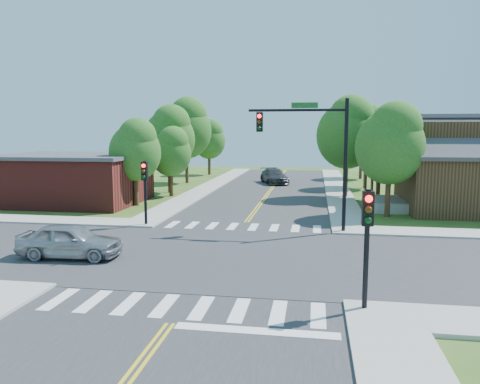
% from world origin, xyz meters
% --- Properties ---
extents(ground, '(100.00, 100.00, 0.00)m').
position_xyz_m(ground, '(0.00, 0.00, 0.00)').
color(ground, '#2F4816').
rests_on(ground, ground).
extents(road_ns, '(10.00, 90.00, 0.04)m').
position_xyz_m(road_ns, '(0.00, 0.00, 0.02)').
color(road_ns, '#2D2D30').
rests_on(road_ns, ground).
extents(road_ew, '(90.00, 10.00, 0.04)m').
position_xyz_m(road_ew, '(0.00, 0.00, 0.03)').
color(road_ew, '#2D2D30').
rests_on(road_ew, ground).
extents(intersection_patch, '(10.20, 10.20, 0.06)m').
position_xyz_m(intersection_patch, '(0.00, 0.00, 0.00)').
color(intersection_patch, '#2D2D30').
rests_on(intersection_patch, ground).
extents(sidewalk_ne, '(40.00, 40.00, 0.14)m').
position_xyz_m(sidewalk_ne, '(15.82, 15.82, 0.07)').
color(sidewalk_ne, '#9E9B93').
rests_on(sidewalk_ne, ground).
extents(sidewalk_nw, '(40.00, 40.00, 0.14)m').
position_xyz_m(sidewalk_nw, '(-15.82, 15.82, 0.07)').
color(sidewalk_nw, '#9E9B93').
rests_on(sidewalk_nw, ground).
extents(crosswalk_north, '(8.85, 2.00, 0.01)m').
position_xyz_m(crosswalk_north, '(0.00, 6.20, 0.05)').
color(crosswalk_north, white).
rests_on(crosswalk_north, ground).
extents(crosswalk_south, '(8.85, 2.00, 0.01)m').
position_xyz_m(crosswalk_south, '(0.00, -6.20, 0.05)').
color(crosswalk_south, white).
rests_on(crosswalk_south, ground).
extents(centerline, '(0.30, 90.00, 0.01)m').
position_xyz_m(centerline, '(0.00, 0.00, 0.05)').
color(centerline, yellow).
rests_on(centerline, ground).
extents(stop_bar, '(4.60, 0.45, 0.09)m').
position_xyz_m(stop_bar, '(2.50, -7.60, 0.00)').
color(stop_bar, white).
rests_on(stop_bar, ground).
extents(signal_mast_ne, '(5.30, 0.42, 7.20)m').
position_xyz_m(signal_mast_ne, '(3.91, 5.59, 4.85)').
color(signal_mast_ne, black).
rests_on(signal_mast_ne, ground).
extents(signal_pole_se, '(0.34, 0.42, 3.80)m').
position_xyz_m(signal_pole_se, '(5.60, -5.62, 2.66)').
color(signal_pole_se, black).
rests_on(signal_pole_se, ground).
extents(signal_pole_nw, '(0.34, 0.42, 3.80)m').
position_xyz_m(signal_pole_nw, '(-5.60, 5.58, 2.66)').
color(signal_pole_nw, black).
rests_on(signal_pole_nw, ground).
extents(house_ne, '(13.05, 8.80, 7.11)m').
position_xyz_m(house_ne, '(15.11, 14.23, 3.33)').
color(house_ne, black).
rests_on(house_ne, ground).
extents(building_nw, '(10.40, 8.40, 3.73)m').
position_xyz_m(building_nw, '(-14.20, 13.20, 1.88)').
color(building_nw, maroon).
rests_on(building_nw, ground).
extents(tree_e_a, '(4.33, 4.12, 7.37)m').
position_xyz_m(tree_e_a, '(8.75, 10.96, 4.83)').
color(tree_e_a, '#382314').
rests_on(tree_e_a, ground).
extents(tree_e_b, '(4.17, 3.97, 7.10)m').
position_xyz_m(tree_e_b, '(9.06, 18.03, 4.65)').
color(tree_e_b, '#382314').
rests_on(tree_e_b, ground).
extents(tree_e_c, '(4.67, 4.43, 7.93)m').
position_xyz_m(tree_e_c, '(8.88, 26.08, 5.20)').
color(tree_e_c, '#382314').
rests_on(tree_e_c, ground).
extents(tree_e_d, '(4.18, 3.97, 7.10)m').
position_xyz_m(tree_e_d, '(9.25, 34.95, 4.65)').
color(tree_e_d, '#382314').
rests_on(tree_e_d, ground).
extents(tree_w_a, '(3.79, 3.60, 6.44)m').
position_xyz_m(tree_w_a, '(-8.91, 12.66, 4.22)').
color(tree_w_a, '#382314').
rests_on(tree_w_a, ground).
extents(tree_w_b, '(4.58, 4.35, 7.79)m').
position_xyz_m(tree_w_b, '(-8.69, 20.09, 5.10)').
color(tree_w_b, '#382314').
rests_on(tree_w_b, ground).
extents(tree_w_c, '(5.29, 5.02, 8.99)m').
position_xyz_m(tree_w_c, '(-9.25, 27.77, 5.89)').
color(tree_w_c, '#382314').
rests_on(tree_w_c, ground).
extents(tree_w_d, '(4.06, 3.86, 6.91)m').
position_xyz_m(tree_w_d, '(-8.95, 37.04, 4.52)').
color(tree_w_d, '#382314').
rests_on(tree_w_d, ground).
extents(tree_house, '(4.93, 4.69, 8.39)m').
position_xyz_m(tree_house, '(6.62, 19.29, 5.50)').
color(tree_house, '#382314').
rests_on(tree_house, ground).
extents(tree_bldg, '(3.47, 3.29, 5.89)m').
position_xyz_m(tree_bldg, '(-7.87, 17.89, 3.86)').
color(tree_bldg, '#382314').
rests_on(tree_bldg, ground).
extents(car_silver, '(2.24, 4.62, 1.51)m').
position_xyz_m(car_silver, '(-6.41, -1.44, 0.76)').
color(car_silver, '#A3A7AA').
rests_on(car_silver, ground).
extents(car_dgrey, '(5.41, 6.56, 1.51)m').
position_xyz_m(car_dgrey, '(-0.14, 28.40, 0.76)').
color(car_dgrey, '#333539').
rests_on(car_dgrey, ground).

